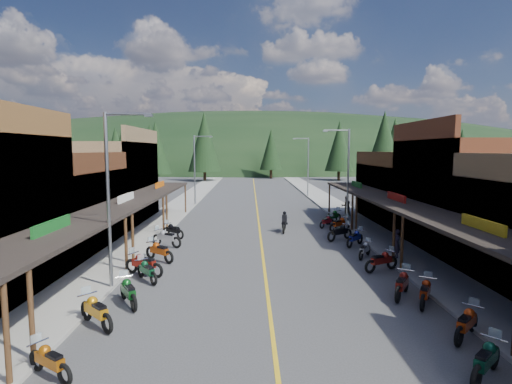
{
  "coord_description": "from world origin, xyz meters",
  "views": [
    {
      "loc": [
        -0.78,
        -23.76,
        6.34
      ],
      "look_at": [
        -0.28,
        7.98,
        3.0
      ],
      "focal_mm": 28.0,
      "sensor_mm": 36.0,
      "label": 1
    }
  ],
  "objects_px": {
    "bike_east_4": "(425,291)",
    "bike_east_12": "(333,216)",
    "bike_east_5": "(402,283)",
    "bike_east_11": "(327,221)",
    "bike_east_2": "(486,358)",
    "pine_7": "(124,146)",
    "shop_east_3": "(413,193)",
    "pine_10": "(156,148)",
    "shop_west_3": "(102,182)",
    "pine_9": "(393,150)",
    "pine_5": "(395,143)",
    "bike_west_5": "(147,270)",
    "bike_west_7": "(159,250)",
    "pine_1": "(150,146)",
    "bike_east_9": "(340,231)",
    "streetlight_1": "(196,167)",
    "pine_11": "(384,145)",
    "pine_0": "(65,149)",
    "bike_west_8": "(166,237)",
    "pine_6": "(462,149)",
    "bike_west_6": "(144,263)",
    "bike_west_4": "(128,290)",
    "pedestrian_east_a": "(397,243)",
    "pine_4": "(339,146)",
    "bike_west_3": "(96,310)",
    "bike_east_6": "(381,260)",
    "bike_west_2": "(50,360)",
    "pine_2": "(204,142)",
    "pine_8": "(116,152)",
    "shop_east_2": "(474,194)",
    "bike_east_8": "(355,237)",
    "bike_west_9": "(173,230)",
    "streetlight_2": "(346,174)",
    "bike_east_10": "(340,223)",
    "pine_3": "(271,149)",
    "bike_east_3": "(467,322)",
    "shop_west_2": "(47,210)",
    "bike_east_7": "(365,249)",
    "rider_on_bike": "(284,223)",
    "streetlight_3": "(307,164)"
  },
  "relations": [
    {
      "from": "pine_2",
      "to": "bike_west_3",
      "type": "relative_size",
      "value": 6.18
    },
    {
      "from": "shop_west_3",
      "to": "pine_11",
      "type": "relative_size",
      "value": 0.88
    },
    {
      "from": "bike_east_4",
      "to": "bike_east_12",
      "type": "height_order",
      "value": "bike_east_12"
    },
    {
      "from": "bike_west_5",
      "to": "bike_west_7",
      "type": "relative_size",
      "value": 0.9
    },
    {
      "from": "bike_east_6",
      "to": "bike_west_2",
      "type": "bearing_deg",
      "value": -79.04
    },
    {
      "from": "pine_6",
      "to": "bike_west_4",
      "type": "relative_size",
      "value": 4.99
    },
    {
      "from": "bike_west_5",
      "to": "bike_east_7",
      "type": "xyz_separation_m",
      "value": [
        11.77,
        4.12,
        -0.06
      ]
    },
    {
      "from": "pine_8",
      "to": "bike_east_5",
      "type": "height_order",
      "value": "pine_8"
    },
    {
      "from": "pine_1",
      "to": "bike_east_10",
      "type": "height_order",
      "value": "pine_1"
    },
    {
      "from": "bike_west_4",
      "to": "bike_east_4",
      "type": "relative_size",
      "value": 1.05
    },
    {
      "from": "streetlight_3",
      "to": "bike_east_5",
      "type": "xyz_separation_m",
      "value": [
        -1.16,
        -37.17,
        -3.82
      ]
    },
    {
      "from": "pine_3",
      "to": "pine_9",
      "type": "height_order",
      "value": "pine_3"
    },
    {
      "from": "streetlight_1",
      "to": "pine_5",
      "type": "height_order",
      "value": "pine_5"
    },
    {
      "from": "pine_8",
      "to": "bike_west_7",
      "type": "bearing_deg",
      "value": -68.81
    },
    {
      "from": "pine_5",
      "to": "pine_9",
      "type": "height_order",
      "value": "pine_5"
    },
    {
      "from": "shop_east_2",
      "to": "pine_2",
      "type": "relative_size",
      "value": 0.78
    },
    {
      "from": "bike_west_5",
      "to": "shop_east_3",
      "type": "bearing_deg",
      "value": 1.81
    },
    {
      "from": "bike_west_5",
      "to": "bike_east_5",
      "type": "distance_m",
      "value": 11.77
    },
    {
      "from": "shop_west_3",
      "to": "pine_9",
      "type": "relative_size",
      "value": 1.01
    },
    {
      "from": "bike_east_5",
      "to": "bike_east_11",
      "type": "relative_size",
      "value": 1.17
    },
    {
      "from": "bike_east_8",
      "to": "bike_west_9",
      "type": "bearing_deg",
      "value": -150.67
    },
    {
      "from": "shop_west_3",
      "to": "bike_east_3",
      "type": "bearing_deg",
      "value": -47.75
    },
    {
      "from": "streetlight_1",
      "to": "pine_11",
      "type": "distance_m",
      "value": 31.46
    },
    {
      "from": "pedestrian_east_a",
      "to": "pine_4",
      "type": "bearing_deg",
      "value": 169.04
    },
    {
      "from": "bike_east_3",
      "to": "bike_east_12",
      "type": "bearing_deg",
      "value": 135.06
    },
    {
      "from": "bike_east_2",
      "to": "pine_7",
      "type": "bearing_deg",
      "value": 160.21
    },
    {
      "from": "shop_east_3",
      "to": "pine_10",
      "type": "bearing_deg",
      "value": 129.37
    },
    {
      "from": "shop_east_3",
      "to": "bike_east_4",
      "type": "xyz_separation_m",
      "value": [
        -7.34,
        -19.36,
        -1.93
      ]
    },
    {
      "from": "pine_0",
      "to": "bike_west_8",
      "type": "bearing_deg",
      "value": -60.64
    },
    {
      "from": "shop_east_3",
      "to": "bike_east_11",
      "type": "bearing_deg",
      "value": -160.94
    },
    {
      "from": "streetlight_2",
      "to": "bike_east_10",
      "type": "distance_m",
      "value": 4.02
    },
    {
      "from": "pine_6",
      "to": "bike_west_8",
      "type": "height_order",
      "value": "pine_6"
    },
    {
      "from": "pine_8",
      "to": "pedestrian_east_a",
      "type": "distance_m",
      "value": 51.14
    },
    {
      "from": "pine_7",
      "to": "bike_west_6",
      "type": "bearing_deg",
      "value": -72.09
    },
    {
      "from": "streetlight_3",
      "to": "bike_east_8",
      "type": "height_order",
      "value": "streetlight_3"
    },
    {
      "from": "bike_west_2",
      "to": "bike_east_4",
      "type": "distance_m",
      "value": 13.74
    },
    {
      "from": "shop_west_3",
      "to": "bike_east_9",
      "type": "relative_size",
      "value": 4.75
    },
    {
      "from": "shop_west_3",
      "to": "bike_east_9",
      "type": "height_order",
      "value": "shop_west_3"
    },
    {
      "from": "bike_east_5",
      "to": "rider_on_bike",
      "type": "xyz_separation_m",
      "value": [
        -3.9,
        13.87,
        0.04
      ]
    },
    {
      "from": "pedestrian_east_a",
      "to": "streetlight_2",
      "type": "bearing_deg",
      "value": -176.92
    },
    {
      "from": "pine_6",
      "to": "bike_east_3",
      "type": "xyz_separation_m",
      "value": [
        -39.5,
        -75.03,
        -5.88
      ]
    },
    {
      "from": "pine_1",
      "to": "bike_east_9",
      "type": "distance_m",
      "value": 72.84
    },
    {
      "from": "shop_east_2",
      "to": "pedestrian_east_a",
      "type": "height_order",
      "value": "shop_east_2"
    },
    {
      "from": "pine_3",
      "to": "bike_west_5",
      "type": "bearing_deg",
      "value": -97.84
    },
    {
      "from": "shop_west_3",
      "to": "pine_9",
      "type": "bearing_deg",
      "value": 41.73
    },
    {
      "from": "bike_west_3",
      "to": "bike_west_5",
      "type": "xyz_separation_m",
      "value": [
        0.54,
        4.99,
        -0.06
      ]
    },
    {
      "from": "shop_west_2",
      "to": "bike_east_8",
      "type": "xyz_separation_m",
      "value": [
        19.94,
        0.35,
        -1.93
      ]
    },
    {
      "from": "bike_west_6",
      "to": "shop_east_3",
      "type": "bearing_deg",
      "value": -24.92
    },
    {
      "from": "pine_6",
      "to": "bike_east_11",
      "type": "height_order",
      "value": "pine_6"
    },
    {
      "from": "bike_west_2",
      "to": "shop_west_2",
      "type": "bearing_deg",
      "value": 59.78
    }
  ]
}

